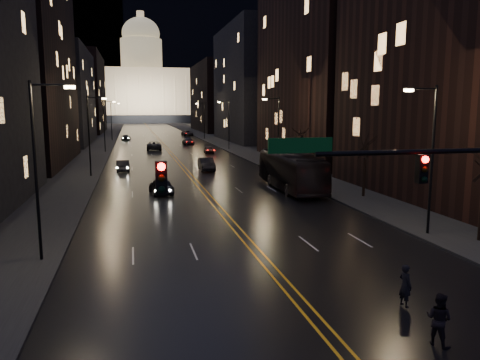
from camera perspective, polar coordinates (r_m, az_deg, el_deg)
ground at (r=17.47m, az=10.17°, el=-17.53°), size 900.00×900.00×0.00m
road at (r=144.69m, az=-10.49°, el=5.61°), size 20.00×320.00×0.02m
sidewalk_left at (r=144.75m, az=-16.06°, el=5.44°), size 8.00×320.00×0.16m
sidewalk_right at (r=145.97m, az=-4.96°, el=5.77°), size 8.00×320.00×0.16m
center_line at (r=144.69m, az=-10.49°, el=5.61°), size 0.62×320.00×0.01m
building_left_mid at (r=70.19m, az=-25.69°, el=13.10°), size 12.00×30.00×28.00m
building_left_far at (r=107.38m, az=-21.11°, el=9.44°), size 12.00×34.00×20.00m
building_left_dist at (r=155.10m, az=-18.67°, el=9.93°), size 12.00×40.00×24.00m
building_right_near at (r=44.10m, az=26.19°, el=13.51°), size 12.00×26.00×24.00m
building_right_tall at (r=70.81m, az=10.42°, el=17.84°), size 12.00×30.00×38.00m
building_right_mid at (r=109.93m, az=1.48°, el=11.56°), size 12.00×34.00×26.00m
building_right_dist at (r=156.78m, az=-2.97°, el=9.99°), size 12.00×40.00×22.00m
mountain_ridge at (r=401.17m, az=-6.48°, el=16.96°), size 520.00×60.00×130.00m
capitol at (r=264.59m, az=-11.79°, el=10.67°), size 90.00×50.00×58.50m
traffic_signal at (r=19.03m, az=27.20°, el=-0.06°), size 17.29×0.45×7.00m
streetlamp_right_near at (r=29.89m, az=22.12°, el=3.11°), size 2.13×0.25×9.00m
streetlamp_left_near at (r=24.90m, az=-23.29°, el=2.03°), size 2.13×0.25×9.00m
streetlamp_right_mid at (r=57.05m, az=4.56°, el=6.14°), size 2.13×0.25×9.00m
streetlamp_left_mid at (r=54.60m, az=-17.75°, el=5.63°), size 2.13×0.25×9.00m
streetlamp_right_far at (r=86.11m, az=-1.49°, el=7.05°), size 2.13×0.25×9.00m
streetlamp_left_far at (r=84.51m, az=-16.11°, el=6.68°), size 2.13×0.25×9.00m
streetlamp_right_dist at (r=115.66m, az=-4.47°, el=7.48°), size 2.13×0.25×9.00m
streetlamp_left_dist at (r=114.47m, az=-15.33°, el=7.18°), size 2.13×0.25×9.00m
tree_right_mid at (r=41.29m, az=15.03°, el=4.08°), size 2.40×2.40×6.65m
tree_right_far at (r=55.89m, az=7.32°, el=5.47°), size 2.40×2.40×6.65m
bus at (r=44.66m, az=6.21°, el=1.13°), size 3.30×12.92×3.58m
oncoming_car_a at (r=42.59m, az=-9.58°, el=-0.74°), size 2.27×4.55×1.49m
oncoming_car_b at (r=58.89m, az=-14.11°, el=1.71°), size 1.73×4.41×1.43m
oncoming_car_c at (r=87.65m, az=-10.45°, el=4.14°), size 2.83×5.84×1.60m
oncoming_car_d at (r=115.31m, az=-13.73°, el=5.05°), size 2.28×4.69×1.31m
receding_car_a at (r=57.99m, az=-4.12°, el=1.93°), size 1.81×4.88×1.59m
receding_car_b at (r=79.80m, az=-3.81°, el=3.70°), size 1.74×3.82×1.27m
receding_car_c at (r=98.70m, az=-6.34°, el=4.70°), size 2.20×5.15×1.48m
receding_car_d at (r=130.16m, az=-6.44°, el=5.69°), size 3.02×5.67×1.52m
pedestrian_a at (r=19.76m, az=19.50°, el=-12.03°), size 0.50×0.68×1.71m
pedestrian_b at (r=17.17m, az=23.07°, el=-15.34°), size 0.84×0.99×1.78m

